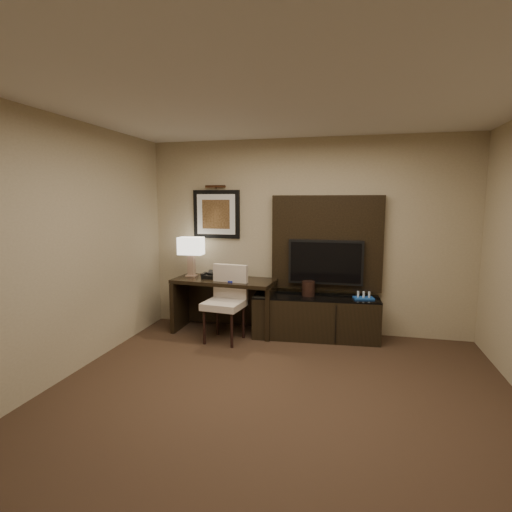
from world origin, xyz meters
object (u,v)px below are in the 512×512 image
(table_lamp, at_px, (191,259))
(desk_chair, at_px, (224,304))
(ice_bucket, at_px, (308,288))
(minibar_tray, at_px, (364,295))
(tv, at_px, (326,262))
(credenza, at_px, (315,317))
(desk, at_px, (224,305))
(desk_phone, at_px, (210,275))

(table_lamp, bearing_deg, desk_chair, -36.38)
(ice_bucket, bearing_deg, minibar_tray, -0.75)
(tv, bearing_deg, credenza, -122.98)
(desk, relative_size, desk_chair, 1.39)
(credenza, distance_m, desk_chair, 1.25)
(desk, distance_m, minibar_tray, 1.91)
(tv, distance_m, desk_chair, 1.48)
(tv, bearing_deg, desk_phone, -173.84)
(tv, bearing_deg, desk_chair, -155.83)
(credenza, relative_size, desk_chair, 1.64)
(desk, xyz_separation_m, credenza, (1.28, 0.02, -0.09))
(tv, bearing_deg, minibar_tray, -16.16)
(desk_chair, height_order, table_lamp, table_lamp)
(tv, relative_size, desk_chair, 0.99)
(tv, distance_m, minibar_tray, 0.66)
(table_lamp, bearing_deg, credenza, -2.29)
(credenza, height_order, desk_phone, desk_phone)
(desk_phone, distance_m, ice_bucket, 1.40)
(desk, height_order, ice_bucket, ice_bucket)
(tv, relative_size, table_lamp, 1.93)
(credenza, distance_m, ice_bucket, 0.40)
(desk, height_order, desk_phone, desk_phone)
(minibar_tray, bearing_deg, tv, 163.84)
(desk, height_order, desk_chair, desk_chair)
(credenza, distance_m, desk_phone, 1.59)
(desk_chair, bearing_deg, ice_bucket, 29.04)
(desk_chair, bearing_deg, desk_phone, 137.35)
(desk, xyz_separation_m, ice_bucket, (1.17, 0.05, 0.30))
(table_lamp, distance_m, minibar_tray, 2.46)
(desk, xyz_separation_m, minibar_tray, (1.90, 0.04, 0.24))
(desk_phone, height_order, ice_bucket, desk_phone)
(credenza, height_order, desk_chair, desk_chair)
(credenza, xyz_separation_m, table_lamp, (-1.81, 0.07, 0.73))
(table_lamp, bearing_deg, tv, 2.78)
(desk, bearing_deg, credenza, 5.50)
(credenza, distance_m, minibar_tray, 0.70)
(minibar_tray, bearing_deg, ice_bucket, 179.25)
(credenza, xyz_separation_m, desk_phone, (-1.50, -0.01, 0.52))
(desk, xyz_separation_m, desk_chair, (0.12, -0.38, 0.13))
(table_lamp, xyz_separation_m, ice_bucket, (1.70, -0.05, -0.34))
(credenza, height_order, table_lamp, table_lamp)
(desk, bearing_deg, desk_chair, -68.26)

